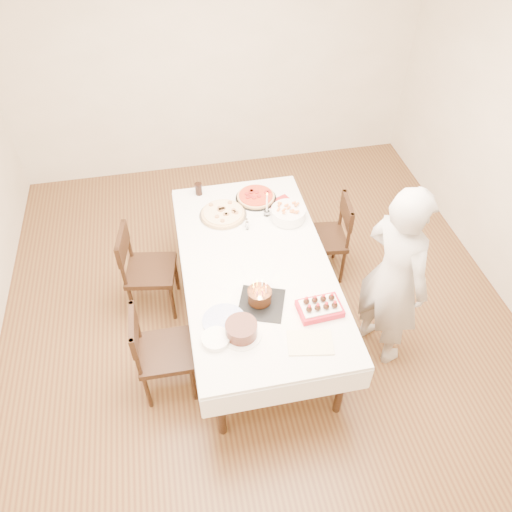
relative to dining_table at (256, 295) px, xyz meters
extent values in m
plane|color=#512F1B|center=(0.04, 0.01, -0.38)|extent=(5.00, 5.00, 0.00)
cube|color=beige|center=(0.04, 2.51, 0.98)|extent=(4.50, 0.04, 2.70)
cube|color=silver|center=(0.00, 0.00, 0.00)|extent=(1.69, 2.37, 0.75)
imported|color=#B5B0AB|center=(0.96, -0.42, 0.45)|extent=(0.59, 0.71, 1.65)
cylinder|color=beige|center=(-0.17, 0.62, 0.40)|extent=(0.50, 0.50, 0.04)
cylinder|color=red|center=(0.16, 0.80, 0.40)|extent=(0.39, 0.39, 0.04)
cube|color=#B21E1E|center=(0.37, 0.66, 0.38)|extent=(0.29, 0.29, 0.01)
cylinder|color=white|center=(0.38, 0.48, 0.43)|extent=(0.30, 0.30, 0.09)
cylinder|color=white|center=(0.21, 0.56, 0.50)|extent=(0.07, 0.07, 0.25)
cylinder|color=black|center=(-0.33, 0.96, 0.43)|extent=(0.07, 0.07, 0.12)
cylinder|color=#38170E|center=(-0.23, -0.64, 0.43)|extent=(0.31, 0.31, 0.11)
cube|color=black|center=(-0.04, -0.41, 0.38)|extent=(0.41, 0.41, 0.01)
cylinder|color=#351C0E|center=(-0.05, -0.38, 0.47)|extent=(0.22, 0.22, 0.16)
cube|color=beige|center=(0.21, -0.81, 0.38)|extent=(0.34, 0.25, 0.03)
cylinder|color=white|center=(-0.41, -0.66, 0.40)|extent=(0.25, 0.25, 0.04)
cylinder|color=white|center=(-0.33, -0.51, 0.38)|extent=(0.38, 0.38, 0.01)
camera|label=1|loc=(-0.53, -2.66, 3.17)|focal=35.00mm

